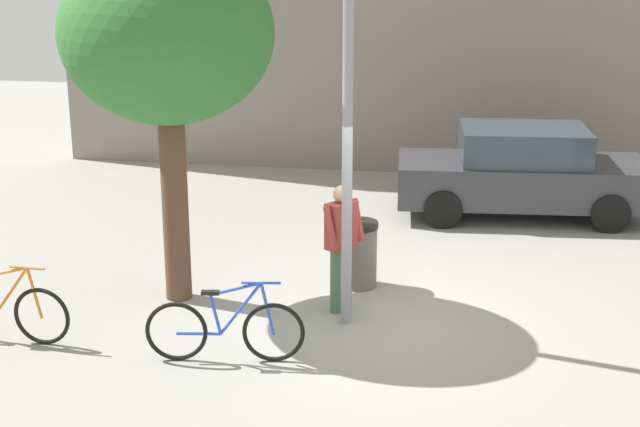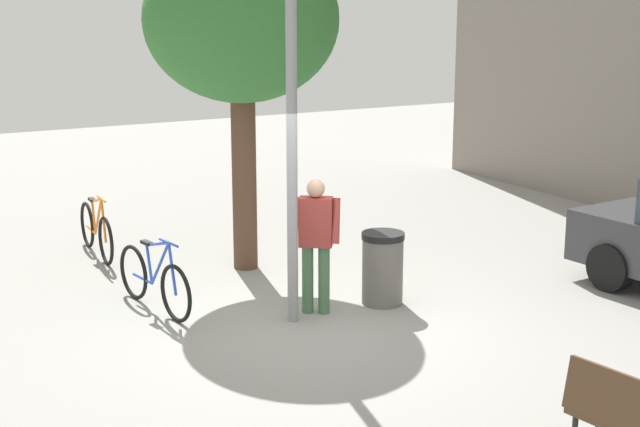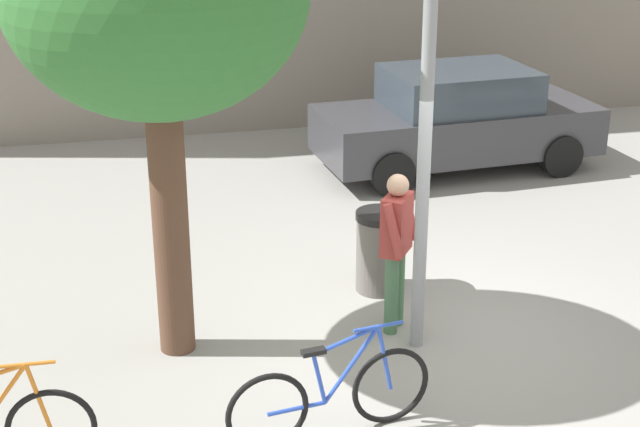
# 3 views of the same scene
# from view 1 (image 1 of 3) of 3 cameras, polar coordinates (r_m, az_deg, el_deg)

# --- Properties ---
(ground_plane) EXTENTS (36.00, 36.00, 0.00)m
(ground_plane) POSITION_cam_1_polar(r_m,az_deg,el_deg) (11.76, 3.02, -6.50)
(ground_plane) COLOR gray
(lamppost) EXTENTS (0.28, 0.28, 4.41)m
(lamppost) POSITION_cam_1_polar(r_m,az_deg,el_deg) (10.87, 1.72, 6.01)
(lamppost) COLOR gray
(lamppost) RESTS_ON ground_plane
(person_by_lamppost) EXTENTS (0.53, 0.61, 1.67)m
(person_by_lamppost) POSITION_cam_1_polar(r_m,az_deg,el_deg) (11.66, 1.34, -1.61)
(person_by_lamppost) COLOR #47704C
(person_by_lamppost) RESTS_ON ground_plane
(plaza_tree) EXTENTS (2.66, 2.66, 4.62)m
(plaza_tree) POSITION_cam_1_polar(r_m,az_deg,el_deg) (11.73, -9.41, 10.73)
(plaza_tree) COLOR brown
(plaza_tree) RESTS_ON ground_plane
(bicycle_blue) EXTENTS (1.80, 0.31, 0.97)m
(bicycle_blue) POSITION_cam_1_polar(r_m,az_deg,el_deg) (10.54, -5.84, -7.14)
(bicycle_blue) COLOR black
(bicycle_blue) RESTS_ON ground_plane
(bicycle_orange) EXTENTS (1.81, 0.12, 0.97)m
(bicycle_orange) POSITION_cam_1_polar(r_m,az_deg,el_deg) (11.64, -19.16, -5.67)
(bicycle_orange) COLOR black
(bicycle_orange) RESTS_ON ground_plane
(parked_car_charcoal) EXTENTS (4.32, 2.07, 1.55)m
(parked_car_charcoal) POSITION_cam_1_polar(r_m,az_deg,el_deg) (16.16, 12.35, 2.51)
(parked_car_charcoal) COLOR #38383D
(parked_car_charcoal) RESTS_ON ground_plane
(trash_bin) EXTENTS (0.54, 0.54, 0.92)m
(trash_bin) POSITION_cam_1_polar(r_m,az_deg,el_deg) (12.66, 2.37, -2.51)
(trash_bin) COLOR #66605B
(trash_bin) RESTS_ON ground_plane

